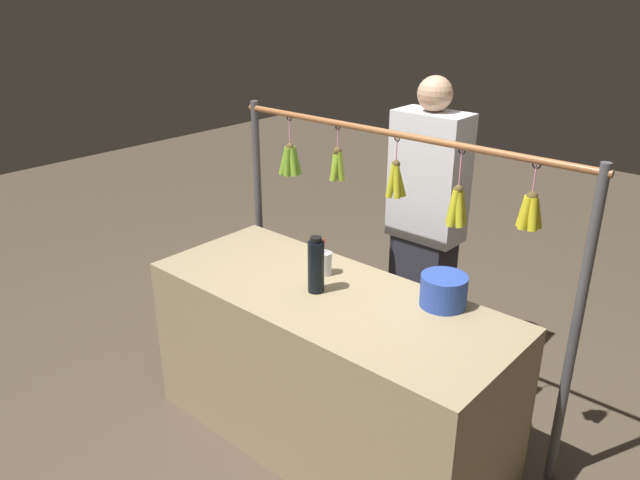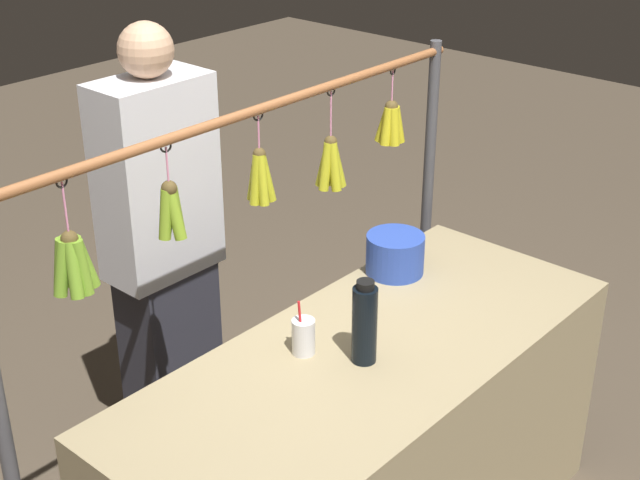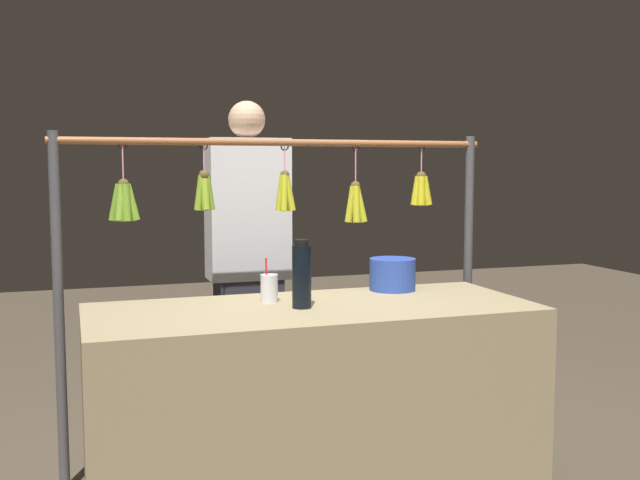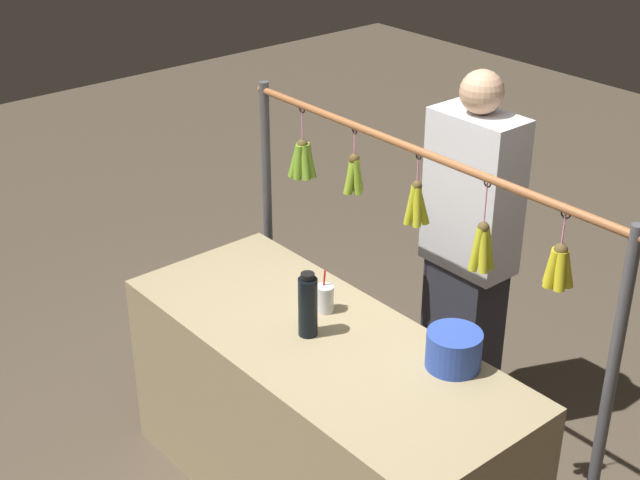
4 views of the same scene
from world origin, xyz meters
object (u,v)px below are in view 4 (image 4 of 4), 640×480
Objects in this scene: water_bottle at (308,306)px; blue_bucket at (454,350)px; drink_cup at (325,298)px; vendor_person at (468,258)px.

water_bottle is 0.58m from blue_bucket.
drink_cup reaches higher than blue_bucket.
vendor_person is (-0.09, -0.77, -0.04)m from drink_cup.
blue_bucket is at bearing 127.82° from vendor_person.
vendor_person is at bearing -52.18° from blue_bucket.
drink_cup is (0.60, 0.11, -0.01)m from blue_bucket.
water_bottle is 1.49× the size of drink_cup.
vendor_person is at bearing -96.64° from drink_cup.
blue_bucket is at bearing -151.95° from water_bottle.
vendor_person reaches higher than drink_cup.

